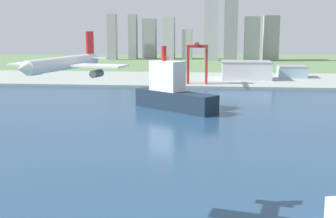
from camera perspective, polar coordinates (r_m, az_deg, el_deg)
ground_plane at (r=315.14m, az=1.31°, el=-0.25°), size 2400.00×2400.00×0.00m
water_bay at (r=256.58m, az=0.18°, el=-2.63°), size 840.00×360.00×0.15m
industrial_pier at (r=502.65m, az=3.15°, el=3.76°), size 840.00×140.00×2.50m
airplane_landing at (r=124.05m, az=-13.06°, el=5.59°), size 34.05×37.18×11.88m
cargo_ship at (r=318.75m, az=0.57°, el=2.14°), size 61.83×52.76×44.43m
port_crane_red at (r=448.81m, az=3.73°, el=6.88°), size 20.67×40.76×41.30m
warehouse_main at (r=498.75m, az=9.84°, el=4.86°), size 53.23×38.64×19.58m
warehouse_annex at (r=531.54m, az=15.39°, el=4.60°), size 31.38×28.49×12.95m
distant_skyline at (r=834.31m, az=4.54°, el=9.52°), size 311.51×71.89×157.72m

